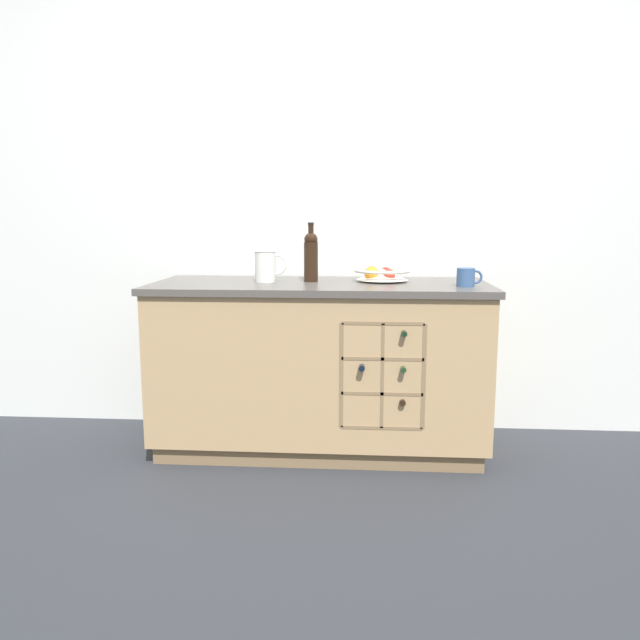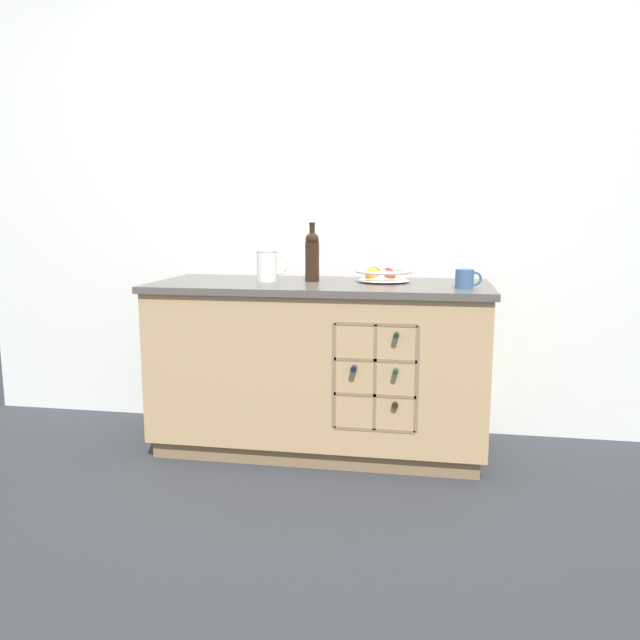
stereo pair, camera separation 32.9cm
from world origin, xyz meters
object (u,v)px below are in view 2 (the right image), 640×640
object	(u,v)px
fruit_bowl	(383,274)
standing_wine_bottle	(312,255)
white_pitcher	(268,265)
ceramic_mug	(465,279)

from	to	relation	value
fruit_bowl	standing_wine_bottle	size ratio (longest dim) A/B	0.96
white_pitcher	standing_wine_bottle	xyz separation A→B (m)	(0.24, 0.03, 0.05)
ceramic_mug	standing_wine_bottle	xyz separation A→B (m)	(-0.79, 0.19, 0.09)
fruit_bowl	white_pitcher	world-z (taller)	white_pitcher
white_pitcher	ceramic_mug	distance (m)	1.04
fruit_bowl	white_pitcher	xyz separation A→B (m)	(-0.61, -0.06, 0.04)
fruit_bowl	ceramic_mug	xyz separation A→B (m)	(0.41, -0.21, 0.00)
ceramic_mug	standing_wine_bottle	distance (m)	0.81
fruit_bowl	white_pitcher	size ratio (longest dim) A/B	1.74
white_pitcher	ceramic_mug	xyz separation A→B (m)	(1.02, -0.16, -0.04)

